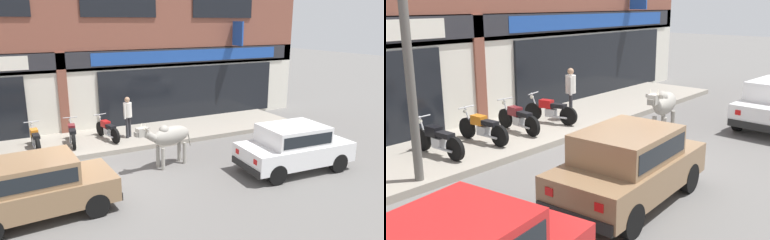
# 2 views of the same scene
# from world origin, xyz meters

# --- Properties ---
(ground_plane) EXTENTS (90.00, 90.00, 0.00)m
(ground_plane) POSITION_xyz_m (0.00, 0.00, 0.00)
(ground_plane) COLOR #605E5B
(sidewalk) EXTENTS (19.00, 3.05, 0.17)m
(sidewalk) POSITION_xyz_m (0.00, 3.72, 0.09)
(sidewalk) COLOR gray
(sidewalk) RESTS_ON ground
(cow) EXTENTS (2.12, 0.88, 1.61)m
(cow) POSITION_xyz_m (2.43, 0.38, 1.01)
(cow) COLOR #9E998E
(cow) RESTS_ON ground
(car_0) EXTENTS (3.69, 1.80, 1.46)m
(car_0) POSITION_xyz_m (-1.63, -1.20, 0.81)
(car_0) COLOR black
(car_0) RESTS_ON ground
(motorcycle_0) EXTENTS (0.52, 1.81, 0.88)m
(motorcycle_0) POSITION_xyz_m (-2.64, 3.53, 0.56)
(motorcycle_0) COLOR black
(motorcycle_0) RESTS_ON sidewalk
(motorcycle_1) EXTENTS (0.52, 1.81, 0.88)m
(motorcycle_1) POSITION_xyz_m (-1.29, 3.57, 0.56)
(motorcycle_1) COLOR black
(motorcycle_1) RESTS_ON sidewalk
(motorcycle_2) EXTENTS (0.52, 1.81, 0.88)m
(motorcycle_2) POSITION_xyz_m (-0.03, 3.59, 0.56)
(motorcycle_2) COLOR black
(motorcycle_2) RESTS_ON sidewalk
(motorcycle_3) EXTENTS (0.62, 1.79, 0.88)m
(motorcycle_3) POSITION_xyz_m (1.27, 3.57, 0.56)
(motorcycle_3) COLOR black
(motorcycle_3) RESTS_ON sidewalk
(pedestrian) EXTENTS (0.40, 0.36, 1.60)m
(pedestrian) POSITION_xyz_m (2.05, 3.43, 1.16)
(pedestrian) COLOR #2D2D33
(pedestrian) RESTS_ON sidewalk
(utility_pole) EXTENTS (0.18, 0.18, 6.04)m
(utility_pole) POSITION_xyz_m (-3.78, 2.50, 3.19)
(utility_pole) COLOR #595651
(utility_pole) RESTS_ON sidewalk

